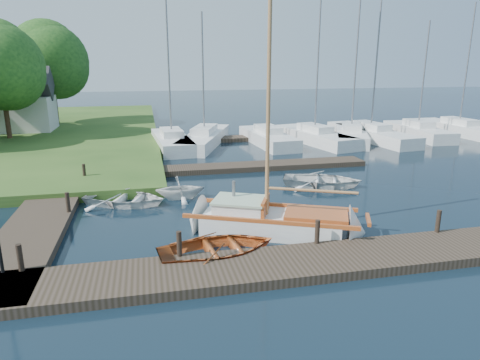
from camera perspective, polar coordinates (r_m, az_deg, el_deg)
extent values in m
plane|color=black|center=(18.61, 0.00, -3.56)|extent=(160.00, 160.00, 0.00)
cube|color=#30261A|center=(13.20, 5.69, -11.23)|extent=(18.00, 2.20, 0.30)
cube|color=#30261A|center=(20.52, -23.71, -2.65)|extent=(2.20, 18.00, 0.30)
cube|color=#30261A|center=(25.09, 1.29, 1.80)|extent=(14.00, 1.60, 0.30)
cube|color=#30261A|center=(36.41, 10.09, 5.85)|extent=(30.00, 1.60, 0.30)
cylinder|color=black|center=(13.83, -27.28, -9.18)|extent=(0.16, 0.16, 0.80)
cylinder|color=black|center=(13.34, -8.11, -8.41)|extent=(0.16, 0.16, 0.80)
cylinder|color=black|center=(14.32, 10.27, -6.80)|extent=(0.16, 0.16, 0.80)
cylinder|color=black|center=(16.51, 24.92, -5.00)|extent=(0.16, 0.16, 0.80)
cylinder|color=black|center=(18.29, -21.98, -2.76)|extent=(0.16, 0.16, 0.80)
cylinder|color=black|center=(23.06, -20.06, 1.04)|extent=(0.16, 0.16, 0.80)
cube|color=white|center=(15.91, 4.24, -6.10)|extent=(5.38, 3.88, 0.90)
cone|color=white|center=(15.83, 15.32, -6.74)|extent=(1.99, 2.32, 1.96)
cone|color=white|center=(16.52, -5.99, -5.31)|extent=(1.72, 2.20, 1.96)
cube|color=#984217|center=(16.61, 4.72, -3.30)|extent=(5.70, 2.66, 0.14)
cube|color=#984217|center=(14.85, 3.78, -5.58)|extent=(5.70, 2.66, 0.14)
cube|color=#984217|center=(15.68, 16.73, -5.07)|extent=(0.56, 1.05, 0.14)
cube|color=white|center=(15.86, -0.01, -3.54)|extent=(2.22, 2.02, 0.44)
cube|color=#ACC8A7|center=(15.78, -0.01, -2.68)|extent=(2.35, 2.15, 0.08)
cube|color=#984217|center=(15.68, 3.39, -3.49)|extent=(0.69, 1.33, 0.60)
cylinder|color=slate|center=(16.03, -0.84, -1.16)|extent=(0.12, 0.12, 0.60)
cube|color=#984217|center=(15.60, 10.13, -4.59)|extent=(2.62, 2.27, 0.20)
cylinder|color=olive|center=(14.87, 3.82, 10.86)|extent=(0.14, 0.14, 8.40)
cylinder|color=olive|center=(15.32, 9.54, -1.39)|extent=(2.96, 1.41, 0.10)
imported|color=#984217|center=(13.86, -2.94, -8.70)|extent=(4.14, 3.20, 0.79)
imported|color=white|center=(19.45, -15.14, -2.11)|extent=(4.32, 3.77, 0.75)
imported|color=white|center=(19.71, -7.99, -0.85)|extent=(2.23, 1.93, 1.16)
imported|color=white|center=(21.94, 10.89, 0.20)|extent=(4.65, 4.09, 0.80)
cube|color=white|center=(31.66, -9.07, 5.03)|extent=(2.79, 7.98, 0.90)
cube|color=white|center=(31.54, -9.13, 6.28)|extent=(1.60, 2.84, 0.50)
cylinder|color=slate|center=(31.16, -9.56, 15.99)|extent=(0.12, 0.12, 11.15)
cube|color=white|center=(32.71, -4.76, 5.50)|extent=(5.39, 9.68, 0.90)
cube|color=white|center=(32.59, -4.79, 6.71)|extent=(2.48, 3.61, 0.50)
cylinder|color=slate|center=(32.23, -4.95, 13.86)|extent=(0.12, 0.12, 8.61)
cube|color=white|center=(32.88, 3.74, 5.57)|extent=(2.82, 8.03, 0.90)
cube|color=white|center=(32.77, 3.76, 6.78)|extent=(1.61, 2.86, 0.50)
cylinder|color=slate|center=(32.40, 3.91, 15.08)|extent=(0.12, 0.12, 9.97)
cube|color=white|center=(33.90, 9.90, 5.67)|extent=(4.03, 8.93, 0.90)
cube|color=white|center=(33.79, 9.95, 6.84)|extent=(2.02, 3.26, 0.50)
cylinder|color=slate|center=(33.43, 10.34, 14.90)|extent=(0.12, 0.12, 9.98)
cube|color=white|center=(35.08, 14.58, 5.73)|extent=(5.11, 8.02, 0.90)
cube|color=white|center=(34.97, 14.65, 6.86)|extent=(2.37, 3.06, 0.50)
cylinder|color=slate|center=(34.63, 15.22, 14.91)|extent=(0.12, 0.12, 10.31)
cube|color=white|center=(36.21, 17.01, 5.84)|extent=(3.36, 10.03, 0.90)
cube|color=white|center=(36.11, 17.10, 6.94)|extent=(1.80, 3.58, 0.50)
cylinder|color=slate|center=(35.77, 17.71, 14.40)|extent=(0.12, 0.12, 9.91)
cube|color=white|center=(38.92, 22.61, 5.96)|extent=(2.71, 8.09, 0.90)
cube|color=white|center=(38.82, 22.72, 6.98)|extent=(1.58, 2.87, 0.50)
cylinder|color=slate|center=(38.52, 23.33, 12.74)|extent=(0.12, 0.12, 8.34)
cube|color=white|center=(41.86, 27.14, 6.04)|extent=(2.60, 9.13, 0.90)
cube|color=white|center=(41.77, 27.25, 6.98)|extent=(1.54, 3.22, 0.50)
cylinder|color=slate|center=(41.49, 28.06, 13.35)|extent=(0.12, 0.12, 9.83)
cube|color=beige|center=(40.72, -27.12, 7.89)|extent=(5.00, 4.00, 2.80)
cube|color=#343437|center=(40.54, -27.54, 11.30)|extent=(5.25, 2.88, 2.88)
cylinder|color=#332114|center=(36.85, -28.67, 7.57)|extent=(0.36, 0.36, 3.42)
sphere|color=#173F16|center=(36.65, -29.39, 12.99)|extent=(6.27, 6.27, 6.27)
sphere|color=#173F16|center=(36.23, -28.66, 12.32)|extent=(5.32, 5.32, 5.32)
cylinder|color=#332114|center=(44.13, -23.39, 9.34)|extent=(0.36, 0.36, 3.67)
sphere|color=#173F16|center=(43.97, -23.93, 14.22)|extent=(6.73, 6.73, 6.73)
sphere|color=#173F16|center=(43.59, -23.27, 13.62)|extent=(5.71, 5.71, 5.71)
sphere|color=#173F16|center=(44.45, -24.45, 15.09)|extent=(6.12, 6.12, 6.12)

